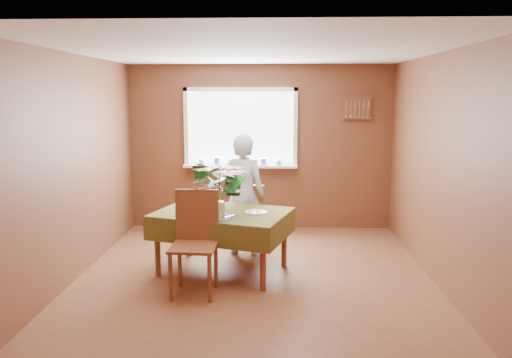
{
  "coord_description": "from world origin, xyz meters",
  "views": [
    {
      "loc": [
        0.23,
        -5.34,
        2.04
      ],
      "look_at": [
        0.0,
        0.55,
        1.05
      ],
      "focal_mm": 35.0,
      "sensor_mm": 36.0,
      "label": 1
    }
  ],
  "objects_px": {
    "chair_near": "(195,238)",
    "seated_woman": "(243,195)",
    "flower_bouquet": "(219,184)",
    "dining_table": "(222,219)",
    "chair_far": "(250,215)"
  },
  "relations": [
    {
      "from": "seated_woman",
      "to": "flower_bouquet",
      "type": "height_order",
      "value": "seated_woman"
    },
    {
      "from": "dining_table",
      "to": "chair_near",
      "type": "bearing_deg",
      "value": -92.68
    },
    {
      "from": "dining_table",
      "to": "chair_near",
      "type": "relative_size",
      "value": 1.6
    },
    {
      "from": "chair_far",
      "to": "chair_near",
      "type": "height_order",
      "value": "chair_near"
    },
    {
      "from": "flower_bouquet",
      "to": "seated_woman",
      "type": "bearing_deg",
      "value": 75.6
    },
    {
      "from": "flower_bouquet",
      "to": "chair_far",
      "type": "bearing_deg",
      "value": 72.47
    },
    {
      "from": "dining_table",
      "to": "seated_woman",
      "type": "bearing_deg",
      "value": 90.0
    },
    {
      "from": "chair_far",
      "to": "flower_bouquet",
      "type": "distance_m",
      "value": 1.13
    },
    {
      "from": "seated_woman",
      "to": "flower_bouquet",
      "type": "bearing_deg",
      "value": 89.37
    },
    {
      "from": "dining_table",
      "to": "seated_woman",
      "type": "height_order",
      "value": "seated_woman"
    },
    {
      "from": "chair_near",
      "to": "dining_table",
      "type": "bearing_deg",
      "value": 72.46
    },
    {
      "from": "seated_woman",
      "to": "flower_bouquet",
      "type": "distance_m",
      "value": 0.91
    },
    {
      "from": "flower_bouquet",
      "to": "chair_near",
      "type": "bearing_deg",
      "value": -116.34
    },
    {
      "from": "dining_table",
      "to": "seated_woman",
      "type": "xyz_separation_m",
      "value": [
        0.2,
        0.65,
        0.15
      ]
    },
    {
      "from": "chair_near",
      "to": "seated_woman",
      "type": "relative_size",
      "value": 0.68
    }
  ]
}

